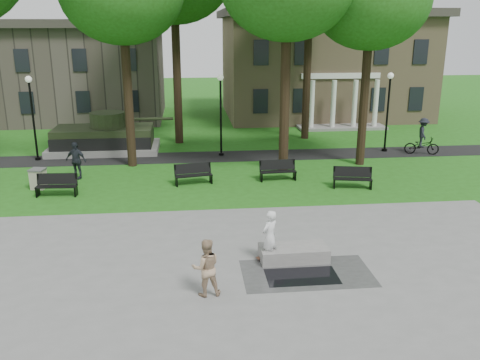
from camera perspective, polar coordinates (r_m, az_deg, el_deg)
The scene contains 22 objects.
ground at distance 18.41m, azimuth -1.06°, elevation -6.56°, with size 120.00×120.00×0.00m, color #205814.
plaza at distance 13.98m, azimuth 0.76°, elevation -14.66°, with size 22.00×16.00×0.02m, color gray.
footpath at distance 29.78m, azimuth -3.04°, elevation 2.63°, with size 44.00×2.60×0.01m, color black.
building_right at distance 44.42m, azimuth 9.19°, elevation 12.83°, with size 17.00×12.00×8.60m.
building_left at distance 44.54m, azimuth -18.72°, elevation 11.22°, with size 15.00×10.00×7.20m, color #4C443D.
tree_3 at distance 27.99m, azimuth 14.52°, elevation 18.99°, with size 6.00×6.00×11.19m.
lamp_left at distance 30.71m, azimuth -22.29°, elevation 7.15°, with size 0.36×0.36×4.73m.
lamp_mid at distance 29.55m, azimuth -2.18°, elevation 8.05°, with size 0.36×0.36×4.73m.
lamp_right at distance 31.80m, azimuth 16.29°, elevation 8.02°, with size 0.36×0.36×4.73m.
tank_monument at distance 31.91m, azimuth -14.96°, elevation 4.61°, with size 7.45×3.40×2.40m.
puddle at distance 15.84m, azimuth 6.97°, elevation -10.70°, with size 2.20×1.20×0.00m, color black.
concrete_block at distance 16.79m, azimuth 6.04°, elevation -8.15°, with size 2.20×1.00×0.45m, color gray.
skateboard at distance 16.90m, azimuth 3.09°, elevation -8.62°, with size 0.78×0.20×0.07m, color brown.
skateboarder at distance 16.31m, azimuth 3.34°, elevation -6.36°, with size 0.64×0.42×1.75m, color silver.
friend_watching at distance 14.42m, azimuth -3.84°, elevation -9.77°, with size 0.82×0.64×1.69m, color tan.
pedestrian_walker at distance 26.52m, azimuth -17.95°, elevation 2.11°, with size 1.10×0.46×1.87m, color #21252C.
cyclist at distance 32.03m, azimuth 19.79°, elevation 4.29°, with size 2.09×1.25×2.18m.
park_bench_0 at distance 24.21m, azimuth -19.89°, elevation -0.47°, with size 1.82×0.63×1.00m.
park_bench_1 at distance 24.57m, azimuth -5.23°, elevation 0.74°, with size 1.85×0.86×1.00m.
park_bench_2 at distance 25.17m, azimuth 4.26°, elevation 1.16°, with size 1.82×0.62×1.00m.
park_bench_3 at distance 24.45m, azimuth 12.48°, elevation 0.33°, with size 1.85×0.87×1.00m.
trash_bin at distance 25.58m, azimuth -21.71°, elevation 0.15°, with size 0.77×0.77×0.96m.
Camera 1 is at (-1.41, -16.83, 7.33)m, focal length 38.00 mm.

